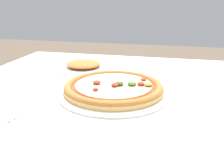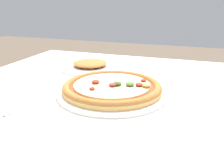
{
  "view_description": "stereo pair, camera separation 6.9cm",
  "coord_description": "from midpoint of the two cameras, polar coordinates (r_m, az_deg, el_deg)",
  "views": [
    {
      "loc": [
        0.0,
        -0.62,
        0.99
      ],
      "look_at": [
        -0.14,
        0.02,
        0.77
      ],
      "focal_mm": 40.0,
      "sensor_mm": 36.0,
      "label": 1
    },
    {
      "loc": [
        0.07,
        -0.6,
        0.99
      ],
      "look_at": [
        -0.14,
        0.02,
        0.77
      ],
      "focal_mm": 40.0,
      "sensor_mm": 36.0,
      "label": 2
    }
  ],
  "objects": [
    {
      "name": "pizza_plate",
      "position": [
        0.69,
        2.86,
        -1.06
      ],
      "size": [
        0.31,
        0.31,
        0.04
      ],
      "color": "white",
      "rests_on": "dining_table"
    },
    {
      "name": "dining_table",
      "position": [
        0.7,
        13.84,
        -10.78
      ],
      "size": [
        1.29,
        1.01,
        0.74
      ],
      "color": "brown",
      "rests_on": "ground_plane"
    },
    {
      "name": "side_plate",
      "position": [
        0.95,
        -2.97,
        4.21
      ],
      "size": [
        0.22,
        0.22,
        0.03
      ],
      "color": "white",
      "rests_on": "dining_table"
    }
  ]
}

